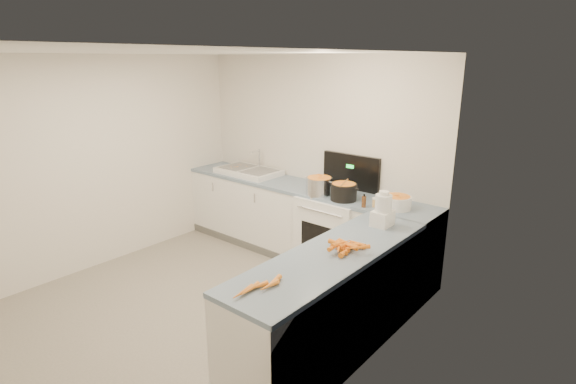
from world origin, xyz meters
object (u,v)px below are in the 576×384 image
Objects in this scene: steel_pot at (319,187)px; food_processor at (383,211)px; mixing_bowl at (397,202)px; stove at (336,231)px; extract_bottle at (364,202)px; black_pot at (344,193)px; spice_jar at (375,203)px; sink at (249,171)px.

food_processor is at bearing -22.66° from steel_pot.
food_processor is (0.13, -0.55, 0.08)m from mixing_bowl.
steel_pot is (-0.15, -0.15, 0.56)m from stove.
steel_pot is 2.56× the size of extract_bottle.
steel_pot is at bearing 173.36° from extract_bottle.
black_pot is 0.86× the size of food_processor.
stove is 1.24m from food_processor.
food_processor reaches higher than black_pot.
food_processor is (0.72, -0.44, 0.06)m from black_pot.
spice_jar is (0.72, 0.01, -0.05)m from steel_pot.
stove reaches higher than spice_jar.
stove is 4.69× the size of black_pot.
food_processor reaches higher than mixing_bowl.
extract_bottle is (1.94, -0.23, 0.02)m from sink.
black_pot reaches higher than mixing_bowl.
sink is at bearing 178.64° from mixing_bowl.
black_pot is 0.31m from extract_bottle.
steel_pot reaches higher than spice_jar.
stove is at bearing 155.75° from extract_bottle.
stove is at bearing 177.27° from mixing_bowl.
extract_bottle is at bearing -13.89° from black_pot.
stove reaches higher than food_processor.
sink is at bearing 172.95° from steel_pot.
extract_bottle is at bearing -6.92° from sink.
sink reaches higher than extract_bottle.
food_processor is (0.90, -0.58, 0.61)m from stove.
sink is 2.43m from food_processor.
steel_pot is at bearing -7.05° from sink.
stove is 0.94m from mixing_bowl.
stove reaches higher than steel_pot.
sink is at bearing 165.69° from food_processor.
steel_pot is 3.60× the size of spice_jar.
sink is at bearing 175.66° from spice_jar.
black_pot is 3.44× the size of spice_jar.
black_pot is at bearing 166.11° from extract_bottle.
mixing_bowl is (0.78, -0.04, 0.53)m from stove.
sink is 1.64m from black_pot.
extract_bottle reaches higher than spice_jar.
food_processor reaches higher than spice_jar.
sink reaches higher than mixing_bowl.
extract_bottle is at bearing -135.41° from spice_jar.
food_processor is at bearing -14.31° from sink.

